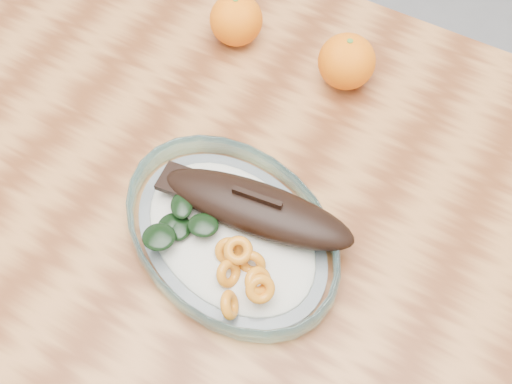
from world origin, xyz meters
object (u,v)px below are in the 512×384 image
(orange_left, at_px, (236,20))
(orange_right, at_px, (347,62))
(plated_meal, at_px, (232,230))
(dining_table, at_px, (209,216))

(orange_left, height_order, orange_right, orange_right)
(plated_meal, relative_size, orange_right, 8.63)
(orange_right, bearing_deg, dining_table, -109.97)
(orange_left, relative_size, orange_right, 0.97)
(plated_meal, xyz_separation_m, orange_right, (0.01, 0.29, 0.02))
(dining_table, relative_size, orange_left, 15.90)
(plated_meal, relative_size, orange_left, 8.90)
(dining_table, height_order, orange_left, orange_left)
(plated_meal, distance_m, orange_right, 0.29)
(dining_table, xyz_separation_m, plated_meal, (0.08, -0.06, 0.12))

